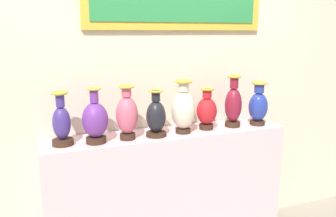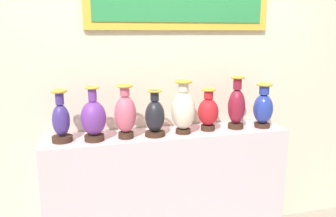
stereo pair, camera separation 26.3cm
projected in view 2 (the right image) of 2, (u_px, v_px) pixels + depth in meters
display_shelf at (168, 192)px, 2.78m from camera, size 1.90×0.38×1.00m
back_wall at (161, 69)px, 2.81m from camera, size 4.32×0.14×2.89m
vase_indigo at (61, 120)px, 2.42m from camera, size 0.14×0.14×0.38m
vase_violet at (93, 118)px, 2.44m from camera, size 0.18×0.18×0.39m
vase_rose at (125, 114)px, 2.50m from camera, size 0.16×0.16×0.40m
vase_onyx at (155, 117)px, 2.56m from camera, size 0.15×0.15×0.35m
vase_ivory at (183, 109)px, 2.62m from camera, size 0.19×0.19×0.41m
vase_crimson at (208, 112)px, 2.71m from camera, size 0.16×0.16×0.34m
vase_burgundy at (237, 106)px, 2.76m from camera, size 0.14×0.14×0.43m
vase_cobalt at (263, 107)px, 2.79m from camera, size 0.16×0.16×0.37m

